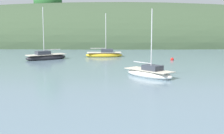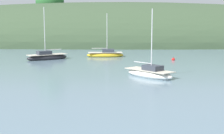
{
  "view_description": "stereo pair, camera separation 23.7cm",
  "coord_description": "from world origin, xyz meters",
  "px_view_note": "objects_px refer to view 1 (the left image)",
  "views": [
    {
      "loc": [
        0.15,
        -6.88,
        4.93
      ],
      "look_at": [
        0.0,
        20.0,
        1.2
      ],
      "focal_mm": 51.17,
      "sensor_mm": 36.0,
      "label": 1
    },
    {
      "loc": [
        0.39,
        -6.88,
        4.93
      ],
      "look_at": [
        0.0,
        20.0,
        1.2
      ],
      "focal_mm": 51.17,
      "sensor_mm": 36.0,
      "label": 2
    }
  ],
  "objects_px": {
    "sailboat_teal_outer": "(46,57)",
    "sailboat_black_sloop": "(104,54)",
    "mooring_buoy_channel": "(172,59)",
    "sailboat_cream_ketch": "(149,73)"
  },
  "relations": [
    {
      "from": "sailboat_cream_ketch",
      "to": "mooring_buoy_channel",
      "type": "xyz_separation_m",
      "value": [
        4.5,
        13.08,
        -0.21
      ]
    },
    {
      "from": "sailboat_teal_outer",
      "to": "mooring_buoy_channel",
      "type": "distance_m",
      "value": 17.01
    },
    {
      "from": "sailboat_teal_outer",
      "to": "sailboat_black_sloop",
      "type": "distance_m",
      "value": 8.62
    },
    {
      "from": "sailboat_black_sloop",
      "to": "mooring_buoy_channel",
      "type": "bearing_deg",
      "value": -25.62
    },
    {
      "from": "sailboat_cream_ketch",
      "to": "mooring_buoy_channel",
      "type": "relative_size",
      "value": 11.81
    },
    {
      "from": "sailboat_cream_ketch",
      "to": "sailboat_teal_outer",
      "type": "height_order",
      "value": "sailboat_teal_outer"
    },
    {
      "from": "sailboat_cream_ketch",
      "to": "sailboat_black_sloop",
      "type": "xyz_separation_m",
      "value": [
        -4.66,
        17.47,
        0.0
      ]
    },
    {
      "from": "mooring_buoy_channel",
      "to": "sailboat_teal_outer",
      "type": "bearing_deg",
      "value": 177.31
    },
    {
      "from": "mooring_buoy_channel",
      "to": "sailboat_cream_ketch",
      "type": "bearing_deg",
      "value": -108.97
    },
    {
      "from": "sailboat_teal_outer",
      "to": "mooring_buoy_channel",
      "type": "xyz_separation_m",
      "value": [
        16.99,
        -0.8,
        -0.23
      ]
    }
  ]
}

